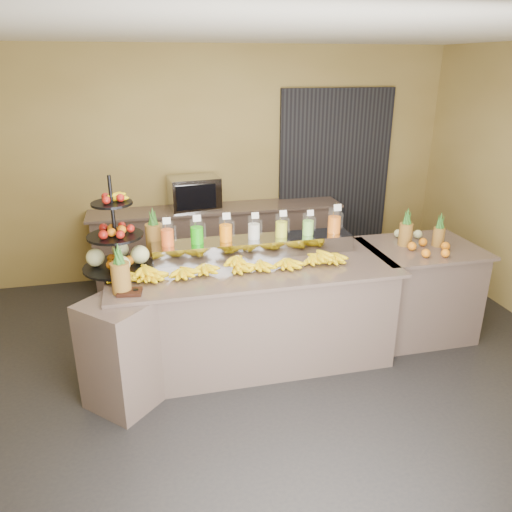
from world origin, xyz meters
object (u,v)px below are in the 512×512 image
object	(u,v)px
pitcher_tray	(254,246)
oven_warmer	(194,193)
right_fruit_pile	(425,242)
condiment_caddy	(130,292)
banana_heap	(234,263)
fruit_stand	(121,248)

from	to	relation	value
pitcher_tray	oven_warmer	world-z (taller)	oven_warmer
right_fruit_pile	condiment_caddy	bearing A→B (deg)	-172.25
pitcher_tray	oven_warmer	xyz separation A→B (m)	(-0.35, 1.67, 0.12)
right_fruit_pile	oven_warmer	distance (m)	2.74
banana_heap	right_fruit_pile	bearing A→B (deg)	2.96
fruit_stand	pitcher_tray	bearing A→B (deg)	2.31
condiment_caddy	oven_warmer	size ratio (longest dim) A/B	0.31
banana_heap	right_fruit_pile	xyz separation A→B (m)	(1.86, 0.10, 0.00)
right_fruit_pile	banana_heap	bearing A→B (deg)	-177.04
right_fruit_pile	oven_warmer	world-z (taller)	oven_warmer
pitcher_tray	right_fruit_pile	world-z (taller)	right_fruit_pile
fruit_stand	condiment_caddy	xyz separation A→B (m)	(0.05, -0.47, -0.20)
pitcher_tray	fruit_stand	size ratio (longest dim) A/B	2.24
banana_heap	oven_warmer	xyz separation A→B (m)	(-0.10, 2.01, 0.13)
pitcher_tray	fruit_stand	xyz separation A→B (m)	(-1.17, -0.15, 0.14)
pitcher_tray	banana_heap	bearing A→B (deg)	-126.39
pitcher_tray	oven_warmer	bearing A→B (deg)	101.87
banana_heap	condiment_caddy	bearing A→B (deg)	-162.46
condiment_caddy	fruit_stand	bearing A→B (deg)	96.32
fruit_stand	oven_warmer	bearing A→B (deg)	60.82
banana_heap	condiment_caddy	size ratio (longest dim) A/B	11.51
banana_heap	oven_warmer	size ratio (longest dim) A/B	3.56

